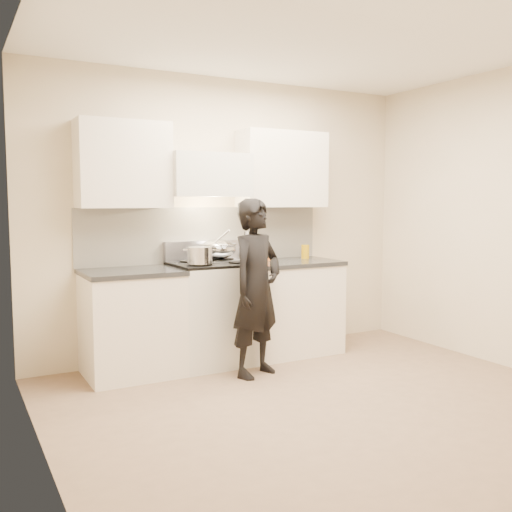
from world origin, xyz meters
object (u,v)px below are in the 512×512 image
Objects in this scene: person at (256,288)px; counter_right at (290,306)px; wok at (218,249)px; utensil_crock at (248,252)px; stove at (214,313)px.

counter_right is at bearing 15.31° from person.
utensil_crock is at bearing 7.39° from wok.
stove is 0.63× the size of person.
wok is (-0.72, 0.14, 0.60)m from counter_right.
wok is 0.29× the size of person.
person is at bearing -84.87° from wok.
wok is 0.35m from utensil_crock.
counter_right is (0.83, 0.00, -0.01)m from stove.
counter_right is at bearing 0.00° from stove.
utensil_crock is 0.19× the size of person.
utensil_crock is (-0.38, 0.19, 0.55)m from counter_right.
wok is at bearing 168.69° from counter_right.
wok is at bearing -172.61° from utensil_crock.
utensil_crock reaches higher than counter_right.
stove is at bearing -157.33° from utensil_crock.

